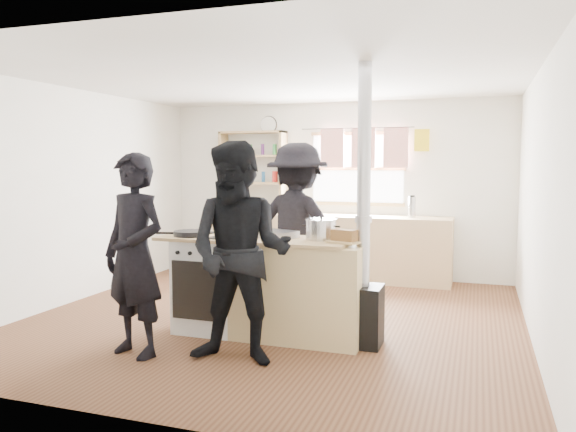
# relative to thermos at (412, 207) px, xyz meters

# --- Properties ---
(ground) EXTENTS (5.00, 5.00, 0.01)m
(ground) POSITION_rel_thermos_xyz_m (-1.16, -2.22, -1.04)
(ground) COLOR brown
(ground) RESTS_ON ground
(back_counter) EXTENTS (3.40, 0.55, 0.90)m
(back_counter) POSITION_rel_thermos_xyz_m (-1.16, 0.00, -0.59)
(back_counter) COLOR tan
(back_counter) RESTS_ON ground
(shelving_unit) EXTENTS (1.00, 0.28, 1.20)m
(shelving_unit) POSITION_rel_thermos_xyz_m (-2.36, 0.12, 0.47)
(shelving_unit) COLOR tan
(shelving_unit) RESTS_ON back_counter
(thermos) EXTENTS (0.10, 0.10, 0.28)m
(thermos) POSITION_rel_thermos_xyz_m (0.00, 0.00, 0.00)
(thermos) COLOR silver
(thermos) RESTS_ON back_counter
(cooking_island) EXTENTS (1.97, 0.64, 0.93)m
(cooking_island) POSITION_rel_thermos_xyz_m (-1.01, -2.77, -0.57)
(cooking_island) COLOR white
(cooking_island) RESTS_ON ground
(skillet_greens) EXTENTS (0.38, 0.38, 0.05)m
(skillet_greens) POSITION_rel_thermos_xyz_m (-1.79, -2.86, -0.08)
(skillet_greens) COLOR black
(skillet_greens) RESTS_ON cooking_island
(roast_tray) EXTENTS (0.45, 0.38, 0.07)m
(roast_tray) POSITION_rel_thermos_xyz_m (-0.97, -2.71, -0.07)
(roast_tray) COLOR silver
(roast_tray) RESTS_ON cooking_island
(stockpot_stove) EXTENTS (0.20, 0.20, 0.17)m
(stockpot_stove) POSITION_rel_thermos_xyz_m (-1.36, -2.67, -0.04)
(stockpot_stove) COLOR silver
(stockpot_stove) RESTS_ON cooking_island
(stockpot_counter) EXTENTS (0.29, 0.29, 0.21)m
(stockpot_counter) POSITION_rel_thermos_xyz_m (-0.52, -2.70, -0.01)
(stockpot_counter) COLOR silver
(stockpot_counter) RESTS_ON cooking_island
(bread_board) EXTENTS (0.33, 0.28, 0.12)m
(bread_board) POSITION_rel_thermos_xyz_m (-0.27, -2.85, -0.06)
(bread_board) COLOR tan
(bread_board) RESTS_ON cooking_island
(flue_heater) EXTENTS (0.35, 0.35, 2.50)m
(flue_heater) POSITION_rel_thermos_xyz_m (-0.11, -2.78, -0.40)
(flue_heater) COLOR black
(flue_heater) RESTS_ON ground
(person_near_left) EXTENTS (0.71, 0.56, 1.72)m
(person_near_left) POSITION_rel_thermos_xyz_m (-1.89, -3.65, -0.18)
(person_near_left) COLOR black
(person_near_left) RESTS_ON ground
(person_near_right) EXTENTS (0.93, 0.75, 1.81)m
(person_near_right) POSITION_rel_thermos_xyz_m (-0.97, -3.54, -0.13)
(person_near_right) COLOR black
(person_near_right) RESTS_ON ground
(person_far) EXTENTS (1.30, 0.89, 1.85)m
(person_far) POSITION_rel_thermos_xyz_m (-1.02, -1.85, -0.11)
(person_far) COLOR black
(person_far) RESTS_ON ground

